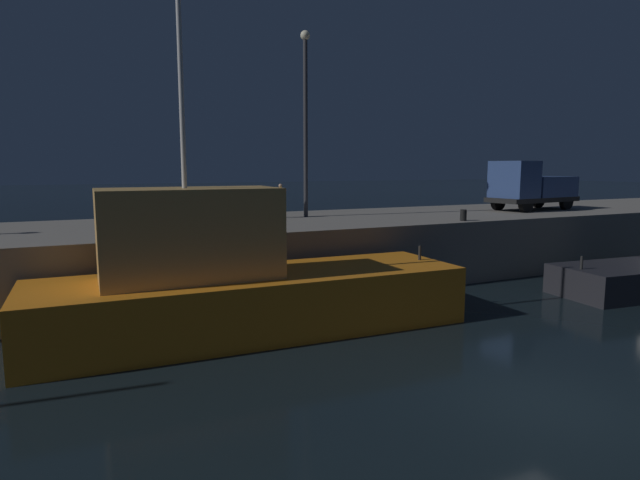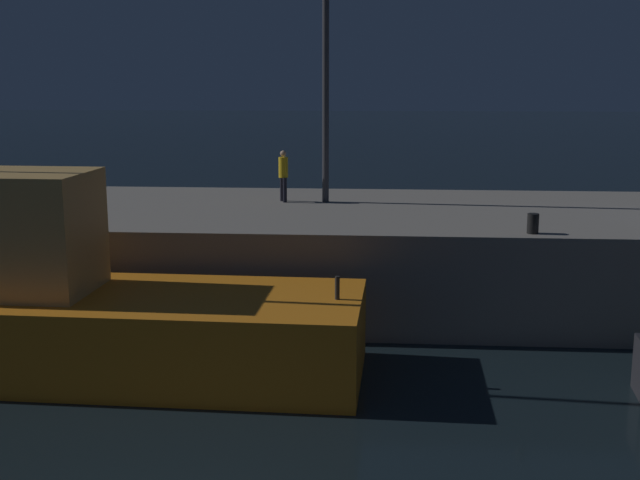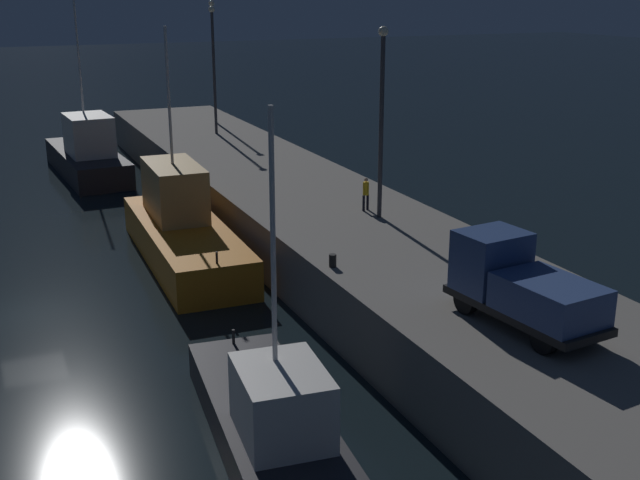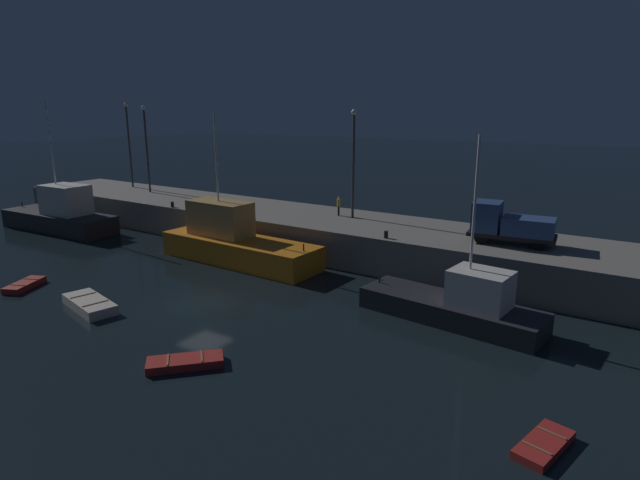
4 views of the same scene
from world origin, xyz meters
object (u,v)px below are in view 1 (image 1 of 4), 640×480
at_px(fishing_trawler_red, 239,285).
at_px(dockworker, 281,198).
at_px(bollard_central, 463,215).
at_px(lamp_post_central, 305,110).
at_px(utility_truck, 530,187).

bearing_deg(fishing_trawler_red, dockworker, 60.38).
bearing_deg(dockworker, bollard_central, -35.36).
relative_size(lamp_post_central, dockworker, 5.39).
xyz_separation_m(fishing_trawler_red, utility_truck, (18.18, 6.06, 2.45)).
xyz_separation_m(utility_truck, dockworker, (-13.80, 1.64, -0.37)).
bearing_deg(utility_truck, dockworker, 173.23).
bearing_deg(lamp_post_central, fishing_trawler_red, -126.15).
distance_m(fishing_trawler_red, bollard_central, 11.51).
height_order(lamp_post_central, dockworker, lamp_post_central).
height_order(utility_truck, dockworker, utility_truck).
bearing_deg(lamp_post_central, utility_truck, -7.68).
bearing_deg(lamp_post_central, bollard_central, -41.63).
height_order(fishing_trawler_red, bollard_central, fishing_trawler_red).
height_order(fishing_trawler_red, dockworker, fishing_trawler_red).
xyz_separation_m(utility_truck, bollard_central, (-7.15, -3.08, -1.02)).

